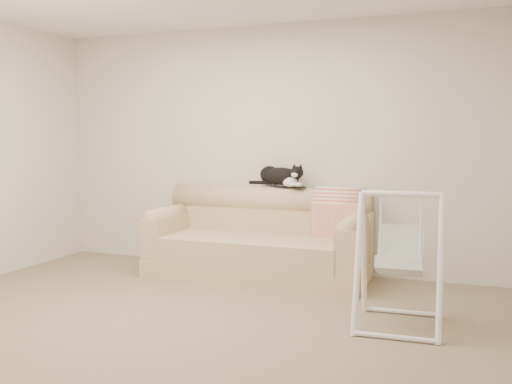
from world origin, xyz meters
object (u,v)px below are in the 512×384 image
(remote_a, at_px, (282,186))
(remote_b, at_px, (298,187))
(baby_swing, at_px, (400,259))
(tuxedo_cat, at_px, (281,176))
(sofa, at_px, (260,242))

(remote_a, relative_size, remote_b, 1.06)
(baby_swing, bearing_deg, tuxedo_cat, 135.51)
(remote_a, distance_m, baby_swing, 1.96)
(remote_a, distance_m, remote_b, 0.19)
(remote_b, xyz_separation_m, tuxedo_cat, (-0.21, 0.06, 0.11))
(sofa, relative_size, remote_b, 12.55)
(sofa, bearing_deg, tuxedo_cat, 62.60)
(sofa, bearing_deg, baby_swing, -36.05)
(sofa, xyz_separation_m, baby_swing, (1.53, -1.11, 0.16))
(sofa, xyz_separation_m, tuxedo_cat, (0.13, 0.26, 0.66))
(baby_swing, bearing_deg, sofa, 143.95)
(sofa, distance_m, remote_a, 0.62)
(tuxedo_cat, bearing_deg, remote_a, -52.27)
(remote_b, xyz_separation_m, baby_swing, (1.19, -1.32, -0.40))
(baby_swing, bearing_deg, remote_a, 135.68)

